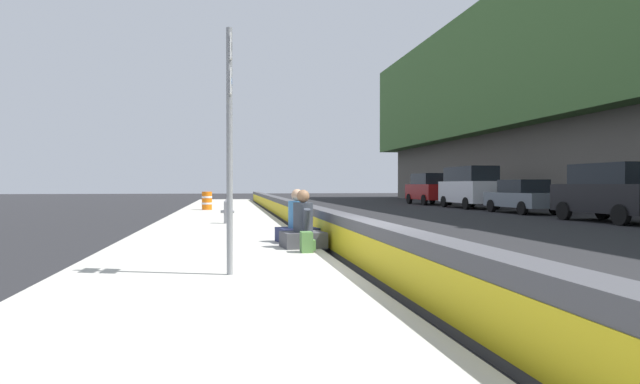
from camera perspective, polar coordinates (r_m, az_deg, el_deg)
The scene contains 13 objects.
ground_plane at distance 8.81m, azimuth 5.68°, elevation -8.73°, with size 160.00×160.00×0.00m, color #232326.
sidewalk_strip at distance 8.49m, azimuth -12.02°, elevation -8.62°, with size 80.00×4.40×0.14m, color #B5B2A8.
jersey_barrier at distance 8.75m, azimuth 5.66°, elevation -5.99°, with size 76.00×0.45×0.85m.
route_sign_post at distance 7.88m, azimuth -9.68°, elevation 6.28°, with size 0.44×0.09×3.60m.
fire_hydrant at distance 18.28m, azimuth -9.93°, elevation -1.94°, with size 0.26×0.46×0.88m.
seated_person_foreground at distance 11.14m, azimuth -1.83°, elevation -4.03°, with size 0.85×0.96×1.21m.
seated_person_middle at distance 12.20m, azimuth -2.46°, elevation -3.61°, with size 0.88×0.99×1.22m.
backpack at distance 10.35m, azimuth -1.41°, elevation -5.43°, with size 0.32×0.28×0.40m.
construction_barrel at distance 28.36m, azimuth -12.07°, elevation -0.91°, with size 0.54×0.54×0.95m.
parked_car_third at distance 23.31m, azimuth 28.90°, elevation 0.03°, with size 4.86×2.19×2.28m.
parked_car_fourth at distance 28.70m, azimuth 20.92°, elevation -0.44°, with size 4.54×2.04×1.71m.
parked_car_midline at distance 33.88m, azimuth 15.78°, elevation 0.59°, with size 5.11×2.13×2.56m.
parked_car_far at distance 39.71m, azimuth 11.61°, elevation 0.39°, with size 4.81×2.09×2.28m.
Camera 1 is at (-8.37, 2.32, 1.46)m, focal length 29.75 mm.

